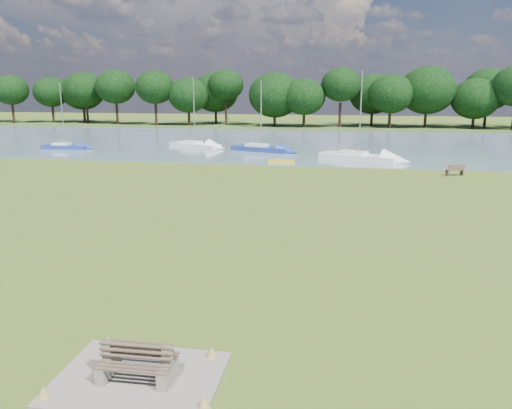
% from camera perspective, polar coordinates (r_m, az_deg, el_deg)
% --- Properties ---
extents(ground, '(220.00, 220.00, 0.00)m').
position_cam_1_polar(ground, '(26.31, -1.35, -2.96)').
color(ground, olive).
extents(river, '(220.00, 40.00, 0.10)m').
position_cam_1_polar(river, '(67.35, 5.68, 6.98)').
color(river, slate).
rests_on(river, ground).
extents(far_bank, '(220.00, 20.00, 0.40)m').
position_cam_1_polar(far_bank, '(97.17, 7.05, 8.88)').
color(far_bank, '#4C6626').
rests_on(far_bank, ground).
extents(concrete_pad, '(4.20, 3.20, 0.10)m').
position_cam_1_polar(concrete_pad, '(13.94, -13.27, -18.81)').
color(concrete_pad, gray).
rests_on(concrete_pad, ground).
extents(bench_pair, '(1.94, 1.17, 1.03)m').
position_cam_1_polar(bench_pair, '(13.70, -13.38, -17.15)').
color(bench_pair, gray).
rests_on(bench_pair, concrete_pad).
extents(riverbank_bench, '(1.64, 0.99, 0.97)m').
position_cam_1_polar(riverbank_bench, '(45.58, 21.82, 3.68)').
color(riverbank_bench, brown).
rests_on(riverbank_bench, ground).
extents(kayak, '(2.65, 0.65, 0.26)m').
position_cam_1_polar(kayak, '(49.65, 2.94, 4.98)').
color(kayak, gold).
rests_on(kayak, river).
extents(tree_line, '(153.22, 9.25, 11.19)m').
position_cam_1_polar(tree_line, '(92.77, 10.87, 12.65)').
color(tree_line, black).
rests_on(tree_line, far_bank).
extents(sailboat_0, '(7.29, 4.25, 8.01)m').
position_cam_1_polar(sailboat_0, '(58.26, 0.50, 6.59)').
color(sailboat_0, navy).
rests_on(sailboat_0, river).
extents(sailboat_1, '(7.13, 4.68, 8.60)m').
position_cam_1_polar(sailboat_1, '(62.77, -7.04, 6.93)').
color(sailboat_1, white).
rests_on(sailboat_1, river).
extents(sailboat_3, '(8.29, 5.36, 8.85)m').
position_cam_1_polar(sailboat_3, '(52.44, 11.54, 5.57)').
color(sailboat_3, white).
rests_on(sailboat_3, river).
extents(sailboat_5, '(5.63, 1.93, 7.78)m').
position_cam_1_polar(sailboat_5, '(64.68, -21.05, 6.35)').
color(sailboat_5, navy).
rests_on(sailboat_5, river).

